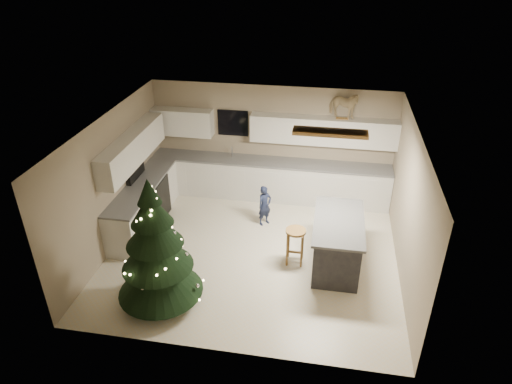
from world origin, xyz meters
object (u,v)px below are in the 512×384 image
toddler (265,206)px  rocking_horse (343,105)px  christmas_tree (157,255)px  bar_stool (295,238)px  island (337,242)px

toddler → rocking_horse: (1.46, 1.28, 1.86)m
christmas_tree → toddler: 3.01m
bar_stool → christmas_tree: christmas_tree is taller
island → toddler: bearing=143.3°
christmas_tree → toddler: size_ratio=2.61×
rocking_horse → toddler: bearing=150.5°
christmas_tree → toddler: christmas_tree is taller
island → toddler: 1.90m
toddler → rocking_horse: 2.69m
bar_stool → rocking_horse: (0.70, 2.50, 1.76)m
island → christmas_tree: bearing=-152.3°
island → bar_stool: 0.77m
island → rocking_horse: size_ratio=2.31×
rocking_horse → christmas_tree: bearing=163.6°
christmas_tree → toddler: (1.35, 2.64, -0.51)m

